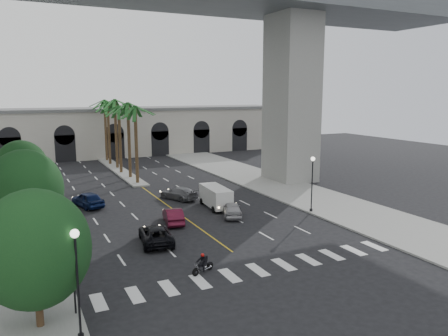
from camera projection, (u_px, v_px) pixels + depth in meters
ground at (246, 262)px, 29.36m from camera, size 140.00×140.00×0.00m
sidewalk_left at (1, 229)px, 36.18m from camera, size 8.00×100.00×0.15m
sidewalk_right at (299, 193)px, 49.10m from camera, size 8.00×100.00×0.15m
median at (120, 170)px, 63.01m from camera, size 2.00×24.00×0.20m
pier_building at (97, 132)px, 77.35m from camera, size 71.00×10.50×8.50m
bridge at (177, 24)px, 47.14m from camera, size 75.00×13.00×26.00m
palm_a at (135, 110)px, 52.60m from camera, size 3.20×3.20×10.30m
palm_b at (128, 107)px, 56.14m from camera, size 3.20×3.20×10.60m
palm_c at (119, 109)px, 59.63m from camera, size 3.20×3.20×10.10m
palm_d at (115, 103)px, 63.20m from camera, size 3.20×3.20×10.90m
palm_e at (108, 106)px, 66.72m from camera, size 3.20×3.20×10.40m
palm_f at (104, 103)px, 70.34m from camera, size 3.20×3.20×10.70m
street_tree_near at (35, 249)px, 20.41m from camera, size 5.20×5.20×6.89m
street_tree_mid at (25, 190)px, 31.90m from camera, size 5.44×5.44×7.21m
street_tree_far at (21, 169)px, 42.58m from camera, size 5.04×5.04×6.68m
lamp_post_left_near at (77, 275)px, 19.47m from camera, size 0.40×0.40×5.35m
lamp_post_left_far at (44, 185)px, 38.07m from camera, size 0.40×0.40×5.35m
lamp_post_right at (312, 179)px, 40.80m from camera, size 0.40×0.40×5.35m
traffic_signal_near at (73, 269)px, 21.85m from camera, size 0.25×0.18×3.65m
traffic_signal_far at (64, 245)px, 25.39m from camera, size 0.25×0.18×3.65m
motorcycle_rider at (203, 264)px, 27.49m from camera, size 1.71×0.80×1.31m
car_a at (232, 209)px, 39.89m from camera, size 2.97×4.33×1.37m
car_b at (173, 216)px, 37.86m from camera, size 2.20×4.32×1.36m
car_c at (156, 235)px, 32.88m from camera, size 2.95×5.12×1.34m
car_d at (179, 193)px, 46.35m from camera, size 3.59×4.93×1.33m
car_e at (88, 199)px, 43.27m from camera, size 2.99×4.82×1.53m
cargo_van at (216, 196)px, 42.88m from camera, size 2.23×4.96×2.07m
pedestrian_a at (58, 262)px, 26.46m from camera, size 0.78×0.63×1.86m
pedestrian_b at (26, 271)px, 25.28m from camera, size 1.08×1.00×1.78m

